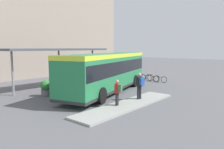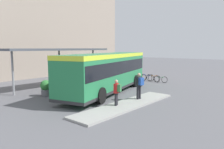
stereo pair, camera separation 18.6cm
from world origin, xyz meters
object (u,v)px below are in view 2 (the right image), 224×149
object	(u,v)px
bicycle_orange	(153,78)
potted_planter_far_side	(46,88)
potted_planter_near_shelter	(81,82)
bicycle_red	(141,77)
pedestrian_companion	(117,91)
pedestrian_waiting	(139,84)
bicycle_blue	(147,77)
city_bus	(108,70)
bicycle_green	(160,79)

from	to	relation	value
bicycle_orange	potted_planter_far_side	xyz separation A→B (m)	(-11.54, 2.59, 0.26)
potted_planter_near_shelter	potted_planter_far_side	bearing A→B (deg)	174.38
bicycle_red	pedestrian_companion	bearing A→B (deg)	-57.29
pedestrian_waiting	pedestrian_companion	world-z (taller)	pedestrian_waiting
potted_planter_near_shelter	potted_planter_far_side	xyz separation A→B (m)	(-3.19, 0.31, -0.10)
bicycle_orange	potted_planter_near_shelter	xyz separation A→B (m)	(-8.36, 2.28, 0.36)
bicycle_orange	bicycle_blue	xyz separation A→B (m)	(0.18, 0.86, -0.01)
bicycle_blue	potted_planter_near_shelter	xyz separation A→B (m)	(-8.53, 1.42, 0.37)
bicycle_blue	city_bus	bearing A→B (deg)	97.80
pedestrian_companion	bicycle_red	world-z (taller)	pedestrian_companion
pedestrian_waiting	bicycle_orange	xyz separation A→B (m)	(8.22, 3.61, -0.78)
pedestrian_companion	potted_planter_near_shelter	size ratio (longest dim) A/B	1.12
bicycle_red	potted_planter_near_shelter	bearing A→B (deg)	-86.88
city_bus	bicycle_blue	bearing A→B (deg)	-8.98
pedestrian_waiting	potted_planter_near_shelter	xyz separation A→B (m)	(-0.13, 5.89, -0.42)
bicycle_orange	potted_planter_near_shelter	size ratio (longest dim) A/B	1.23
city_bus	bicycle_green	size ratio (longest dim) A/B	7.36
bicycle_orange	bicycle_red	size ratio (longest dim) A/B	1.09
pedestrian_companion	potted_planter_far_side	xyz separation A→B (m)	(-1.03, 6.08, -0.39)
bicycle_red	city_bus	bearing A→B (deg)	-70.16
pedestrian_companion	bicycle_red	xyz separation A→B (m)	(10.75, 5.21, -0.68)
bicycle_blue	potted_planter_near_shelter	size ratio (longest dim) A/B	1.19
bicycle_orange	bicycle_blue	size ratio (longest dim) A/B	1.04
bicycle_blue	bicycle_red	size ratio (longest dim) A/B	1.05
city_bus	pedestrian_companion	distance (m)	4.62
potted_planter_near_shelter	bicycle_red	bearing A→B (deg)	-3.75
city_bus	potted_planter_far_side	distance (m)	4.98
potted_planter_far_side	bicycle_blue	bearing A→B (deg)	-8.40
bicycle_blue	potted_planter_near_shelter	distance (m)	8.66
bicycle_blue	bicycle_green	bearing A→B (deg)	174.97
bicycle_blue	bicycle_red	xyz separation A→B (m)	(0.06, 0.85, -0.02)
pedestrian_waiting	city_bus	bearing A→B (deg)	0.01
bicycle_orange	bicycle_blue	world-z (taller)	bicycle_orange
bicycle_orange	potted_planter_near_shelter	world-z (taller)	potted_planter_near_shelter
city_bus	pedestrian_waiting	bearing A→B (deg)	-117.23
bicycle_blue	bicycle_orange	bearing A→B (deg)	169.24
bicycle_blue	bicycle_red	world-z (taller)	bicycle_blue
bicycle_green	potted_planter_near_shelter	world-z (taller)	potted_planter_near_shelter
bicycle_blue	potted_planter_near_shelter	bearing A→B (deg)	81.47
city_bus	bicycle_red	xyz separation A→B (m)	(7.75, 1.78, -1.51)
city_bus	pedestrian_waiting	world-z (taller)	city_bus
bicycle_red	potted_planter_far_side	xyz separation A→B (m)	(-11.78, 0.88, 0.29)
pedestrian_companion	bicycle_red	size ratio (longest dim) A/B	1.00
bicycle_orange	potted_planter_far_side	size ratio (longest dim) A/B	1.42
city_bus	bicycle_green	bearing A→B (deg)	-21.84
bicycle_blue	pedestrian_companion	bearing A→B (deg)	113.05
bicycle_green	potted_planter_near_shelter	distance (m)	8.93
pedestrian_companion	bicycle_blue	xyz separation A→B (m)	(10.69, 4.35, -0.67)
pedestrian_waiting	bicycle_green	distance (m)	8.71
potted_planter_near_shelter	pedestrian_waiting	bearing A→B (deg)	-88.71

